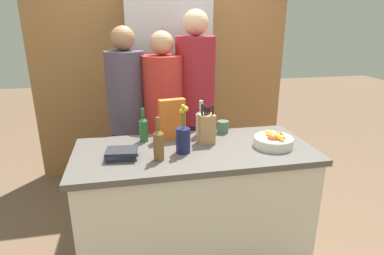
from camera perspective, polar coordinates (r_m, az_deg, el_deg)
The scene contains 15 objects.
kitchen_island at distance 2.34m, azimuth 0.44°, elevation -13.95°, with size 1.58×0.70×0.89m.
back_wall_wood at distance 3.63m, azimuth -5.06°, elevation 12.18°, with size 2.78×0.12×2.60m.
refrigerator at distance 3.33m, azimuth -4.36°, elevation 6.37°, with size 0.78×0.63×2.00m.
fruit_bowl at distance 2.22m, azimuth 14.33°, elevation -2.22°, with size 0.26×0.26×0.10m.
knife_block at distance 2.20m, azimuth 2.64°, elevation -0.12°, with size 0.11×0.09×0.28m.
flower_vase at distance 2.04m, azimuth -1.59°, elevation -1.91°, with size 0.09×0.09×0.32m.
cereal_box at distance 2.27m, azimuth -3.54°, elevation 1.49°, with size 0.19×0.09×0.29m.
coffee_mug at distance 2.43m, azimuth 5.44°, elevation 0.13°, with size 0.12×0.08×0.09m.
book_stack at distance 2.02m, azimuth -12.44°, elevation -4.55°, with size 0.20×0.16×0.06m.
bottle_oil at distance 2.26m, azimuth -8.61°, elevation -0.15°, with size 0.06×0.06×0.24m.
bottle_vinegar at distance 1.94m, azimuth -5.97°, elevation -2.84°, with size 0.06×0.06×0.27m.
bottle_wine at distance 2.34m, azimuth 1.61°, elevation 0.99°, with size 0.08×0.08×0.26m.
person_at_sink at distance 2.77m, azimuth -11.33°, elevation 2.23°, with size 0.32×0.32×1.66m.
person_in_blue at distance 2.73m, azimuth -5.00°, elevation 1.70°, with size 0.33×0.33×1.63m.
person_in_red_tee at distance 2.78m, azimuth 0.60°, elevation 4.22°, with size 0.33×0.33×1.79m.
Camera 1 is at (-0.41, -1.92, 1.71)m, focal length 30.00 mm.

